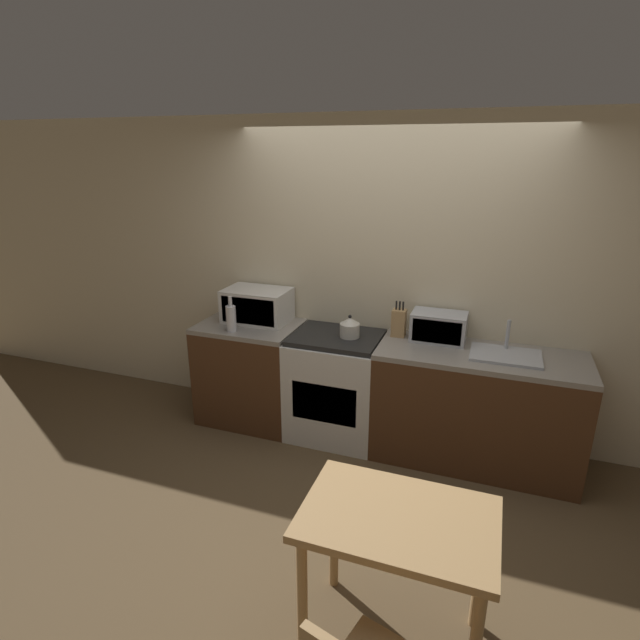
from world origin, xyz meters
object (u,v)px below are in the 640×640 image
(kettle, at_px, (350,327))
(stove_range, at_px, (336,386))
(bottle, at_px, (231,318))
(microwave, at_px, (257,305))
(toaster_oven, at_px, (439,327))
(dining_table, at_px, (397,536))

(kettle, bearing_deg, stove_range, -178.08)
(kettle, height_order, bottle, bottle)
(microwave, height_order, toaster_oven, microwave)
(dining_table, bearing_deg, bottle, 137.93)
(kettle, xyz_separation_m, toaster_oven, (0.68, 0.16, 0.03))
(microwave, xyz_separation_m, dining_table, (1.63, -1.85, -0.40))
(dining_table, bearing_deg, stove_range, 116.42)
(stove_range, relative_size, microwave, 1.63)
(microwave, distance_m, dining_table, 2.50)
(kettle, bearing_deg, dining_table, -66.60)
(toaster_oven, bearing_deg, kettle, -166.99)
(stove_range, xyz_separation_m, dining_table, (0.87, -1.75, 0.20))
(microwave, distance_m, bottle, 0.32)
(microwave, bearing_deg, toaster_oven, 2.07)
(kettle, distance_m, toaster_oven, 0.69)
(stove_range, height_order, dining_table, stove_range)
(bottle, relative_size, dining_table, 0.34)
(stove_range, distance_m, microwave, 0.97)
(stove_range, bearing_deg, kettle, 1.92)
(kettle, height_order, microwave, microwave)
(bottle, relative_size, toaster_oven, 0.72)
(stove_range, xyz_separation_m, kettle, (0.11, 0.00, 0.53))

